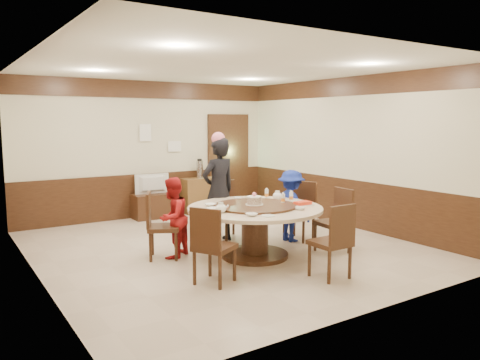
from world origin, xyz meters
TOP-DOWN VIEW (x-y plane):
  - room at (0.01, 0.01)m, footprint 6.00×6.04m
  - banquet_table at (0.10, -0.68)m, footprint 1.97×1.97m
  - chair_0 at (1.32, -0.26)m, footprint 0.58×0.57m
  - chair_1 at (0.39, 0.49)m, footprint 0.45×0.46m
  - chair_2 at (-1.06, 0.00)m, footprint 0.60×0.59m
  - chair_3 at (-0.97, -1.34)m, footprint 0.60×0.60m
  - chair_4 at (0.38, -1.98)m, footprint 0.44×0.45m
  - chair_5 at (1.25, -1.13)m, footprint 0.48×0.47m
  - person_standing at (0.12, 0.39)m, footprint 0.67×0.49m
  - person_red at (-0.92, -0.04)m, footprint 0.73×0.70m
  - person_blue at (1.14, -0.26)m, footprint 0.50×0.80m
  - birthday_cake at (0.10, -0.68)m, footprint 0.26×0.26m
  - teapot_left at (-0.54, -0.80)m, footprint 0.17×0.15m
  - teapot_right at (0.74, -0.39)m, footprint 0.17×0.15m
  - bowl_0 at (-0.43, -0.30)m, footprint 0.16×0.16m
  - bowl_1 at (0.49, -1.23)m, footprint 0.14×0.14m
  - bowl_2 at (-0.32, -1.21)m, footprint 0.15×0.15m
  - bowl_3 at (0.76, -0.84)m, footprint 0.15×0.15m
  - bowl_4 at (-0.57, -0.60)m, footprint 0.17×0.17m
  - bowl_5 at (0.22, -0.06)m, footprint 0.14×0.14m
  - saucer_near at (-0.15, -1.33)m, footprint 0.18×0.18m
  - saucer_far at (0.55, -0.18)m, footprint 0.18×0.18m
  - shrimp_platter at (0.74, -1.00)m, footprint 0.30×0.20m
  - bottle_0 at (0.56, -0.76)m, footprint 0.06×0.06m
  - bottle_1 at (0.79, -0.68)m, footprint 0.06×0.06m
  - bottle_2 at (0.63, -0.25)m, footprint 0.06×0.06m
  - tv_stand at (-0.05, 2.75)m, footprint 0.85×0.45m
  - television at (-0.05, 2.75)m, footprint 0.72×0.15m
  - side_cabinet at (1.06, 2.78)m, footprint 0.80×0.40m
  - thermos at (1.05, 2.78)m, footprint 0.15×0.15m
  - notice_left at (-0.10, 2.96)m, footprint 0.25×0.00m
  - notice_right at (0.55, 2.96)m, footprint 0.30×0.00m

SIDE VIEW (x-z plane):
  - tv_stand at x=-0.05m, z-range 0.00..0.50m
  - chair_0 at x=1.32m, z-range -0.18..0.79m
  - chair_1 at x=0.39m, z-range -0.18..0.79m
  - chair_2 at x=-1.06m, z-range -0.18..0.79m
  - chair_3 at x=-0.97m, z-range -0.18..0.79m
  - chair_4 at x=0.38m, z-range -0.18..0.79m
  - chair_5 at x=1.25m, z-range -0.18..0.79m
  - side_cabinet at x=1.06m, z-range 0.00..0.75m
  - banquet_table at x=0.10m, z-range 0.14..0.92m
  - person_red at x=-0.92m, z-range 0.00..1.18m
  - person_blue at x=1.14m, z-range 0.00..1.19m
  - television at x=-0.05m, z-range 0.50..0.91m
  - saucer_near at x=-0.15m, z-range 0.75..0.76m
  - saucer_far at x=0.55m, z-range 0.75..0.76m
  - bowl_2 at x=-0.32m, z-range 0.75..0.79m
  - bowl_0 at x=-0.43m, z-range 0.75..0.79m
  - bowl_4 at x=-0.57m, z-range 0.75..0.79m
  - bowl_5 at x=0.22m, z-range 0.75..0.79m
  - bowl_1 at x=0.49m, z-range 0.75..0.79m
  - bowl_3 at x=0.76m, z-range 0.75..0.80m
  - shrimp_platter at x=0.74m, z-range 0.75..0.81m
  - teapot_left at x=-0.54m, z-range 0.75..0.87m
  - teapot_right at x=0.74m, z-range 0.75..0.87m
  - bottle_0 at x=0.56m, z-range 0.75..0.91m
  - bottle_1 at x=0.79m, z-range 0.75..0.91m
  - bottle_2 at x=0.63m, z-range 0.75..0.91m
  - birthday_cake at x=0.10m, z-range 0.75..0.93m
  - person_standing at x=0.12m, z-range 0.00..1.72m
  - thermos at x=1.05m, z-range 0.75..1.13m
  - room at x=0.01m, z-range -0.34..2.50m
  - notice_right at x=0.55m, z-range 1.34..1.56m
  - notice_left at x=-0.10m, z-range 1.57..1.93m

